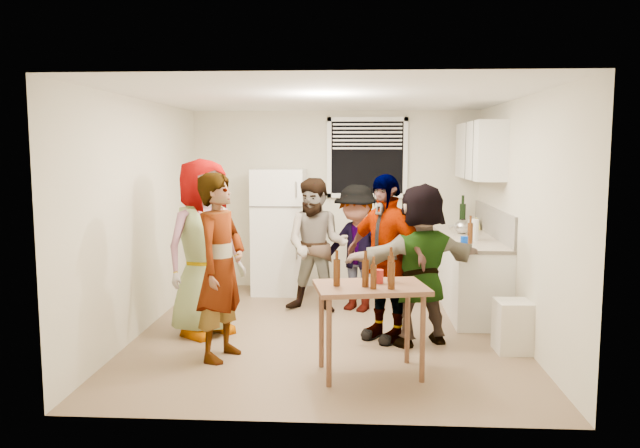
# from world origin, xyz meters

# --- Properties ---
(room) EXTENTS (4.00, 4.50, 2.50)m
(room) POSITION_xyz_m (0.00, 0.00, 0.00)
(room) COLOR beige
(room) RESTS_ON ground
(window) EXTENTS (1.12, 0.10, 1.06)m
(window) POSITION_xyz_m (0.45, 2.21, 1.85)
(window) COLOR white
(window) RESTS_ON room
(refrigerator) EXTENTS (0.70, 0.70, 1.70)m
(refrigerator) POSITION_xyz_m (-0.75, 1.88, 0.85)
(refrigerator) COLOR white
(refrigerator) RESTS_ON ground
(counter_lower) EXTENTS (0.60, 2.20, 0.86)m
(counter_lower) POSITION_xyz_m (1.70, 1.15, 0.43)
(counter_lower) COLOR white
(counter_lower) RESTS_ON ground
(countertop) EXTENTS (0.64, 2.22, 0.04)m
(countertop) POSITION_xyz_m (1.70, 1.15, 0.88)
(countertop) COLOR beige
(countertop) RESTS_ON counter_lower
(backsplash) EXTENTS (0.03, 2.20, 0.36)m
(backsplash) POSITION_xyz_m (1.99, 1.15, 1.08)
(backsplash) COLOR beige
(backsplash) RESTS_ON countertop
(upper_cabinets) EXTENTS (0.34, 1.60, 0.70)m
(upper_cabinets) POSITION_xyz_m (1.83, 1.35, 1.95)
(upper_cabinets) COLOR white
(upper_cabinets) RESTS_ON room
(kettle) EXTENTS (0.25, 0.21, 0.21)m
(kettle) POSITION_xyz_m (1.65, 1.38, 0.90)
(kettle) COLOR silver
(kettle) RESTS_ON countertop
(paper_towel) EXTENTS (0.12, 0.12, 0.25)m
(paper_towel) POSITION_xyz_m (1.68, 0.79, 0.90)
(paper_towel) COLOR white
(paper_towel) RESTS_ON countertop
(wine_bottle) EXTENTS (0.08, 0.08, 0.33)m
(wine_bottle) POSITION_xyz_m (1.75, 1.99, 0.90)
(wine_bottle) COLOR black
(wine_bottle) RESTS_ON countertop
(beer_bottle_counter) EXTENTS (0.06, 0.06, 0.24)m
(beer_bottle_counter) POSITION_xyz_m (1.60, 0.56, 0.90)
(beer_bottle_counter) COLOR #47230C
(beer_bottle_counter) RESTS_ON countertop
(blue_cup) EXTENTS (0.08, 0.08, 0.11)m
(blue_cup) POSITION_xyz_m (1.50, 0.37, 0.90)
(blue_cup) COLOR #0537C7
(blue_cup) RESTS_ON countertop
(picture_frame) EXTENTS (0.02, 0.19, 0.16)m
(picture_frame) POSITION_xyz_m (1.92, 1.82, 0.98)
(picture_frame) COLOR gold
(picture_frame) RESTS_ON countertop
(trash_bin) EXTENTS (0.36, 0.36, 0.51)m
(trash_bin) POSITION_xyz_m (1.84, -0.54, 0.25)
(trash_bin) COLOR silver
(trash_bin) RESTS_ON ground
(serving_table) EXTENTS (1.05, 0.80, 0.80)m
(serving_table) POSITION_xyz_m (0.43, -1.24, 0.00)
(serving_table) COLOR brown
(serving_table) RESTS_ON ground
(beer_bottle_table) EXTENTS (0.05, 0.05, 0.20)m
(beer_bottle_table) POSITION_xyz_m (0.45, -1.38, 0.80)
(beer_bottle_table) COLOR #47230C
(beer_bottle_table) RESTS_ON serving_table
(red_cup) EXTENTS (0.09, 0.09, 0.12)m
(red_cup) POSITION_xyz_m (0.50, -1.15, 0.80)
(red_cup) COLOR #A6221D
(red_cup) RESTS_ON serving_table
(guest_grey) EXTENTS (2.02, 1.92, 0.60)m
(guest_grey) POSITION_xyz_m (-1.30, -0.13, 0.00)
(guest_grey) COLOR #959595
(guest_grey) RESTS_ON ground
(guest_stripe) EXTENTS (1.87, 1.14, 0.42)m
(guest_stripe) POSITION_xyz_m (-0.96, -0.88, 0.00)
(guest_stripe) COLOR #141933
(guest_stripe) RESTS_ON ground
(guest_back_left) EXTENTS (1.03, 1.73, 0.62)m
(guest_back_left) POSITION_xyz_m (-0.17, 0.87, 0.00)
(guest_back_left) COLOR #513928
(guest_back_left) RESTS_ON ground
(guest_back_right) EXTENTS (1.61, 1.83, 0.57)m
(guest_back_right) POSITION_xyz_m (0.31, 0.96, 0.00)
(guest_back_right) COLOR #3D3D42
(guest_back_right) RESTS_ON ground
(guest_black) EXTENTS (1.91, 1.95, 0.42)m
(guest_black) POSITION_xyz_m (0.60, -0.21, 0.00)
(guest_black) COLOR black
(guest_black) RESTS_ON ground
(guest_orange) EXTENTS (2.05, 2.11, 0.48)m
(guest_orange) POSITION_xyz_m (0.95, -0.32, 0.00)
(guest_orange) COLOR #CB744D
(guest_orange) RESTS_ON ground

